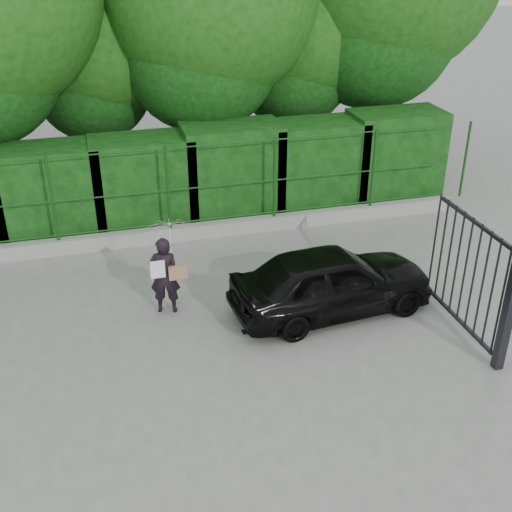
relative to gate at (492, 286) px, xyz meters
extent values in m
plane|color=gray|center=(-4.60, 0.72, -1.19)|extent=(80.00, 80.00, 0.00)
cube|color=#9E9E99|center=(-4.60, 5.22, -1.04)|extent=(14.00, 0.25, 0.30)
cylinder|color=#134413|center=(-6.50, 5.22, 0.01)|extent=(0.06, 0.06, 1.80)
cylinder|color=#134413|center=(-4.20, 5.22, 0.01)|extent=(0.06, 0.06, 1.80)
cylinder|color=#134413|center=(-1.90, 5.22, 0.01)|extent=(0.06, 0.06, 1.80)
cylinder|color=#134413|center=(0.40, 5.22, 0.01)|extent=(0.06, 0.06, 1.80)
cylinder|color=#134413|center=(2.70, 5.22, 0.01)|extent=(0.06, 0.06, 1.80)
cylinder|color=#134413|center=(-4.60, 5.22, -0.79)|extent=(13.60, 0.03, 0.03)
cylinder|color=#134413|center=(-4.60, 5.22, -0.04)|extent=(13.60, 0.03, 0.03)
cylinder|color=#134413|center=(-4.60, 5.22, 0.86)|extent=(13.60, 0.03, 0.03)
cube|color=black|center=(-6.60, 6.22, -0.20)|extent=(2.20, 1.20, 1.98)
cube|color=black|center=(-4.60, 6.22, -0.18)|extent=(2.20, 1.20, 2.01)
cube|color=black|center=(-2.60, 6.22, -0.12)|extent=(2.20, 1.20, 2.14)
cube|color=black|center=(-0.60, 6.22, -0.15)|extent=(2.20, 1.20, 2.07)
cube|color=black|center=(1.40, 6.22, -0.11)|extent=(2.20, 1.20, 2.16)
cylinder|color=black|center=(-5.10, 9.22, 0.44)|extent=(0.36, 0.36, 3.25)
sphere|color=#14470F|center=(-5.10, 9.22, 2.39)|extent=(3.90, 3.90, 3.90)
cylinder|color=black|center=(-2.60, 8.22, 0.94)|extent=(0.36, 0.36, 4.25)
cylinder|color=black|center=(-0.10, 8.92, 0.56)|extent=(0.36, 0.36, 3.50)
sphere|color=#14470F|center=(-0.10, 8.92, 2.66)|extent=(4.20, 4.20, 4.20)
cylinder|color=black|center=(1.90, 8.52, 1.19)|extent=(0.36, 0.36, 4.75)
cube|color=black|center=(0.00, -0.48, -0.09)|extent=(0.14, 0.14, 2.20)
cube|color=black|center=(0.00, 0.67, -1.04)|extent=(0.05, 2.00, 0.06)
cube|color=black|center=(0.00, 0.67, 0.76)|extent=(0.05, 2.00, 0.06)
cylinder|color=black|center=(0.00, -0.28, -0.14)|extent=(0.04, 0.04, 1.90)
cylinder|color=black|center=(0.00, -0.03, -0.14)|extent=(0.04, 0.04, 1.90)
cylinder|color=black|center=(0.00, 0.22, -0.14)|extent=(0.04, 0.04, 1.90)
cylinder|color=black|center=(0.00, 0.47, -0.14)|extent=(0.04, 0.04, 1.90)
cylinder|color=black|center=(0.00, 0.72, -0.14)|extent=(0.04, 0.04, 1.90)
cylinder|color=black|center=(0.00, 0.97, -0.14)|extent=(0.04, 0.04, 1.90)
cylinder|color=black|center=(0.00, 1.22, -0.14)|extent=(0.04, 0.04, 1.90)
cylinder|color=black|center=(0.00, 1.47, -0.14)|extent=(0.04, 0.04, 1.90)
cylinder|color=black|center=(0.00, 1.72, -0.14)|extent=(0.04, 0.04, 1.90)
imported|color=black|center=(-4.68, 2.46, -0.48)|extent=(0.59, 0.45, 1.42)
imported|color=white|center=(-4.53, 2.51, 0.12)|extent=(0.83, 0.84, 0.76)
cube|color=#9F734D|center=(-4.46, 2.38, -0.39)|extent=(0.32, 0.15, 0.24)
cube|color=white|center=(-4.80, 2.34, -0.28)|extent=(0.25, 0.02, 0.32)
imported|color=black|center=(-1.90, 1.72, -0.58)|extent=(3.67, 1.77, 1.21)
camera|label=1|loc=(-5.65, -7.19, 4.92)|focal=45.00mm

